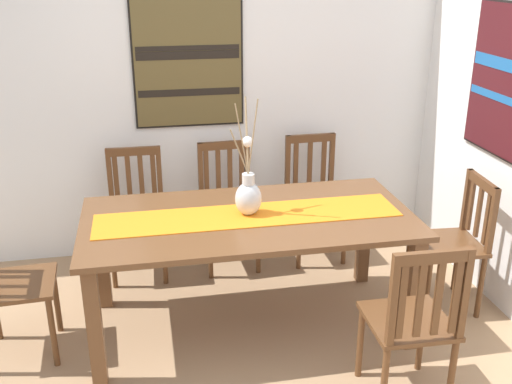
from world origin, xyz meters
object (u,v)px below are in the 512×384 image
Objects in this scene: chair_0 at (6,281)px; chair_4 at (228,202)px; dining_table at (248,231)px; chair_1 at (314,196)px; painting_on_back_wall at (188,58)px; chair_5 at (455,241)px; centerpiece_vase at (248,193)px; chair_2 at (413,321)px; chair_3 at (137,210)px.

chair_0 is 1.01× the size of chair_4.
chair_1 is at bearing 53.16° from dining_table.
painting_on_back_wall is at bearing 46.15° from chair_0.
dining_table is 1.43m from chair_0.
chair_1 reaches higher than chair_5.
chair_5 reaches higher than dining_table.
dining_table is at bearing -79.24° from painting_on_back_wall.
chair_1 is 1.04× the size of chair_5.
chair_0 reaches higher than dining_table.
chair_2 is (0.69, -0.88, -0.41)m from centerpiece_vase.
dining_table is at bearing -99.69° from centerpiece_vase.
dining_table is 1.12m from chair_3.
chair_3 is at bearing -178.65° from chair_1.
chair_5 is (0.69, 0.85, -0.02)m from chair_2.
centerpiece_vase is at bearing -78.92° from painting_on_back_wall.
chair_4 is (0.00, 0.90, -0.17)m from dining_table.
centerpiece_vase is at bearing 80.31° from dining_table.
chair_0 is at bearing -177.98° from centerpiece_vase.
painting_on_back_wall is (-0.91, 0.30, 1.04)m from chair_1.
chair_3 is (-1.37, 1.74, -0.01)m from chair_2.
dining_table is 2.19× the size of chair_5.
chair_1 is at bearing 127.05° from chair_5.
centerpiece_vase is 1.19m from chair_1.
painting_on_back_wall reaches higher than chair_5.
chair_2 is at bearing -52.13° from centerpiece_vase.
chair_1 is at bearing 52.69° from centerpiece_vase.
chair_3 is at bearing 128.10° from chair_2.
chair_2 reaches higher than chair_3.
chair_1 is 0.68m from chair_4.
chair_1 is at bearing 1.06° from chair_4.
chair_2 is 1.09m from chair_5.
centerpiece_vase is 1.44m from chair_5.
painting_on_back_wall reaches higher than chair_4.
chair_2 is at bearing -51.90° from chair_3.
centerpiece_vase is 0.97m from chair_4.
chair_2 is 2.49m from painting_on_back_wall.
centerpiece_vase is at bearing -51.67° from chair_3.
chair_3 is at bearing 127.57° from dining_table.
chair_4 is (-0.00, 0.88, -0.41)m from centerpiece_vase.
chair_2 is 0.94× the size of painting_on_back_wall.
dining_table is at bearing -126.84° from chair_1.
chair_3 is (-0.67, 0.88, -0.17)m from dining_table.
chair_4 is (0.68, 0.02, 0.00)m from chair_3.
chair_5 is (2.79, 0.02, -0.01)m from chair_0.
chair_5 is at bearing -0.53° from dining_table.
chair_2 is (0.69, -0.86, -0.17)m from dining_table.
chair_0 is 2.79m from chair_5.
centerpiece_vase is (0.00, 0.02, 0.24)m from dining_table.
painting_on_back_wall is at bearing 36.31° from chair_3.
painting_on_back_wall reaches higher than centerpiece_vase.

